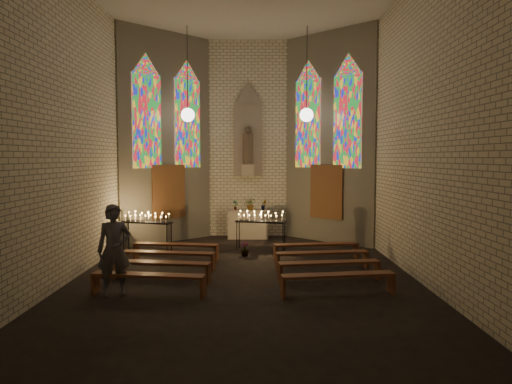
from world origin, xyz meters
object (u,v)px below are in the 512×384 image
aisle_flower_pot (245,249)px  visitor (114,250)px  votive_stand_right (261,219)px  altar (248,224)px  votive_stand_left (147,220)px

aisle_flower_pot → visitor: 4.89m
aisle_flower_pot → votive_stand_right: size_ratio=0.26×
aisle_flower_pot → visitor: (-2.61, -4.07, 0.74)m
altar → aisle_flower_pot: 3.21m
votive_stand_right → visitor: (-3.08, -4.99, -0.02)m
altar → votive_stand_left: bearing=-140.0°
visitor → votive_stand_left: bearing=80.2°
aisle_flower_pot → votive_stand_left: 3.13m
votive_stand_left → visitor: 4.76m
altar → aisle_flower_pot: altar is taller
aisle_flower_pot → votive_stand_left: bearing=167.1°
votive_stand_left → visitor: bearing=-68.6°
altar → votive_stand_right: (0.42, -2.27, 0.47)m
aisle_flower_pot → altar: bearing=89.2°
votive_stand_right → votive_stand_left: bearing=-162.7°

